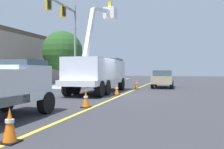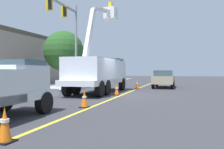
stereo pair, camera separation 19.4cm
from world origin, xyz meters
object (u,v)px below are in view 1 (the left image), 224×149
(traffic_cone_mid_front, at_px, (86,99))
(traffic_cone_trailing, at_px, (137,84))
(traffic_cone_leading, at_px, (10,125))
(traffic_signal_mast, at_px, (67,28))
(passing_minivan, at_px, (163,78))
(traffic_cone_mid_rear, at_px, (117,90))
(utility_bucket_truck, at_px, (99,71))

(traffic_cone_mid_front, distance_m, traffic_cone_trailing, 11.21)
(traffic_cone_mid_front, bearing_deg, traffic_cone_trailing, 0.76)
(traffic_cone_leading, relative_size, traffic_signal_mast, 0.10)
(passing_minivan, height_order, traffic_cone_mid_rear, passing_minivan)
(utility_bucket_truck, bearing_deg, traffic_signal_mast, 56.77)
(traffic_cone_mid_rear, height_order, traffic_cone_trailing, traffic_cone_trailing)
(utility_bucket_truck, distance_m, passing_minivan, 8.08)
(utility_bucket_truck, relative_size, traffic_cone_leading, 10.15)
(traffic_cone_leading, height_order, traffic_signal_mast, traffic_signal_mast)
(traffic_signal_mast, bearing_deg, traffic_cone_mid_rear, -124.24)
(traffic_cone_mid_front, relative_size, traffic_signal_mast, 0.09)
(passing_minivan, relative_size, traffic_cone_mid_rear, 6.54)
(traffic_cone_mid_front, bearing_deg, utility_bucket_truck, 16.98)
(passing_minivan, distance_m, traffic_cone_mid_front, 14.10)
(utility_bucket_truck, bearing_deg, traffic_cone_leading, -167.78)
(utility_bucket_truck, height_order, traffic_cone_mid_front, utility_bucket_truck)
(utility_bucket_truck, xyz_separation_m, traffic_signal_mast, (2.78, 4.24, 4.02))
(passing_minivan, xyz_separation_m, traffic_cone_mid_rear, (-8.34, 2.18, -0.61))
(traffic_cone_mid_rear, distance_m, traffic_cone_trailing, 5.59)
(traffic_cone_leading, xyz_separation_m, traffic_signal_mast, (15.05, 6.90, 5.24))
(passing_minivan, xyz_separation_m, traffic_cone_trailing, (-2.75, 2.03, -0.54))
(traffic_cone_mid_rear, relative_size, traffic_cone_trailing, 0.86)
(passing_minivan, relative_size, traffic_cone_mid_front, 6.37)
(traffic_cone_leading, bearing_deg, utility_bucket_truck, 12.22)
(traffic_cone_mid_front, xyz_separation_m, traffic_signal_mast, (9.76, 6.37, 5.26))
(passing_minivan, bearing_deg, utility_bucket_truck, 150.11)
(traffic_cone_mid_rear, relative_size, traffic_signal_mast, 0.09)
(traffic_cone_trailing, bearing_deg, traffic_cone_mid_front, -179.24)
(passing_minivan, bearing_deg, traffic_cone_mid_rear, 165.37)
(passing_minivan, height_order, traffic_signal_mast, traffic_signal_mast)
(utility_bucket_truck, distance_m, traffic_cone_mid_rear, 2.60)
(utility_bucket_truck, distance_m, traffic_cone_leading, 12.61)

